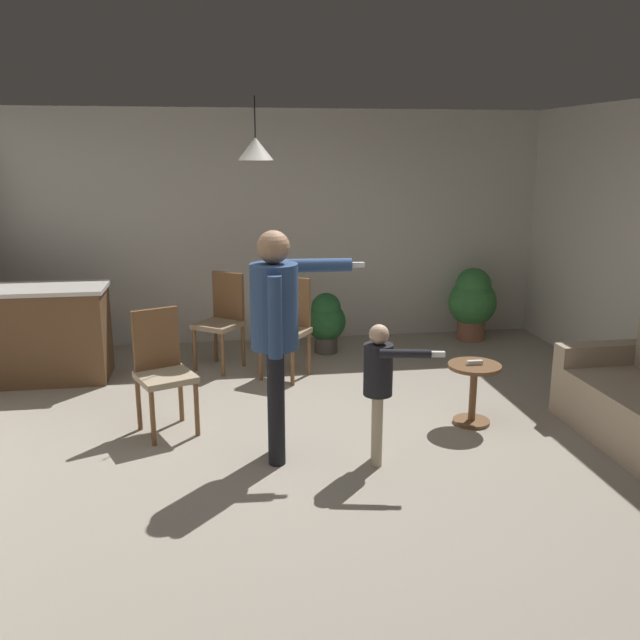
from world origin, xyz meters
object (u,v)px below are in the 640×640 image
(dining_chair_centre_back, at_px, (222,317))
(spare_remote_on_table, at_px, (475,363))
(kitchen_counter, at_px, (44,334))
(dining_chair_near_wall, at_px, (162,366))
(person_adult, at_px, (277,321))
(dining_chair_by_counter, at_px, (288,324))
(potted_plant_by_wall, at_px, (472,300))
(person_child, at_px, (379,378))
(side_table_by_couch, at_px, (473,386))
(potted_plant_corner, at_px, (326,320))

(dining_chair_centre_back, distance_m, spare_remote_on_table, 2.76)
(kitchen_counter, bearing_deg, dining_chair_near_wall, -49.21)
(kitchen_counter, relative_size, dining_chair_centre_back, 1.26)
(dining_chair_centre_back, bearing_deg, person_adult, 136.46)
(dining_chair_near_wall, bearing_deg, spare_remote_on_table, 151.01)
(dining_chair_near_wall, bearing_deg, dining_chair_by_counter, -156.58)
(potted_plant_by_wall, bearing_deg, dining_chair_near_wall, -147.68)
(dining_chair_near_wall, xyz_separation_m, spare_remote_on_table, (2.54, -0.27, -0.01))
(person_adult, bearing_deg, person_child, 79.17)
(side_table_by_couch, bearing_deg, dining_chair_by_counter, 133.42)
(potted_plant_by_wall, distance_m, spare_remote_on_table, 2.65)
(dining_chair_by_counter, relative_size, dining_chair_centre_back, 1.00)
(dining_chair_centre_back, distance_m, potted_plant_corner, 1.22)
(person_adult, distance_m, potted_plant_by_wall, 3.93)
(potted_plant_by_wall, height_order, spare_remote_on_table, potted_plant_by_wall)
(side_table_by_couch, distance_m, potted_plant_corner, 2.38)
(potted_plant_by_wall, xyz_separation_m, spare_remote_on_table, (-0.95, -2.47, 0.05))
(person_adult, height_order, dining_chair_centre_back, person_adult)
(kitchen_counter, relative_size, person_adult, 0.74)
(dining_chair_centre_back, bearing_deg, kitchen_counter, 42.07)
(dining_chair_by_counter, height_order, spare_remote_on_table, dining_chair_by_counter)
(side_table_by_couch, xyz_separation_m, dining_chair_centre_back, (-2.04, 1.86, 0.22))
(side_table_by_couch, bearing_deg, person_child, -148.18)
(spare_remote_on_table, bearing_deg, dining_chair_near_wall, 173.98)
(dining_chair_centre_back, bearing_deg, dining_chair_near_wall, 109.73)
(dining_chair_by_counter, distance_m, potted_plant_by_wall, 2.54)
(dining_chair_near_wall, bearing_deg, kitchen_counter, -72.17)
(kitchen_counter, xyz_separation_m, side_table_by_couch, (3.79, -1.71, -0.15))
(potted_plant_corner, bearing_deg, kitchen_counter, -170.20)
(side_table_by_couch, distance_m, spare_remote_on_table, 0.21)
(person_adult, height_order, dining_chair_by_counter, person_adult)
(potted_plant_corner, relative_size, potted_plant_by_wall, 0.78)
(person_child, xyz_separation_m, dining_chair_near_wall, (-1.59, 0.86, -0.11))
(person_child, bearing_deg, dining_chair_by_counter, -157.00)
(dining_chair_near_wall, relative_size, potted_plant_by_wall, 1.14)
(side_table_by_couch, distance_m, person_child, 1.17)
(person_adult, height_order, dining_chair_near_wall, person_adult)
(spare_remote_on_table, bearing_deg, person_child, -148.30)
(person_adult, xyz_separation_m, dining_chair_centre_back, (-0.37, 2.27, -0.51))
(dining_chair_centre_back, bearing_deg, potted_plant_corner, -126.01)
(person_child, distance_m, potted_plant_by_wall, 3.61)
(person_adult, relative_size, potted_plant_by_wall, 1.94)
(kitchen_counter, xyz_separation_m, dining_chair_centre_back, (1.75, 0.15, 0.07))
(dining_chair_centre_back, bearing_deg, spare_remote_on_table, 174.67)
(dining_chair_by_counter, height_order, dining_chair_centre_back, same)
(side_table_by_couch, height_order, potted_plant_by_wall, potted_plant_by_wall)
(side_table_by_couch, height_order, person_adult, person_adult)
(person_child, xyz_separation_m, dining_chair_centre_back, (-1.09, 2.45, -0.11))
(kitchen_counter, height_order, potted_plant_by_wall, kitchen_counter)
(side_table_by_couch, height_order, dining_chair_centre_back, dining_chair_centre_back)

